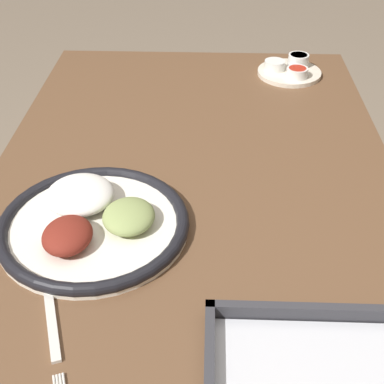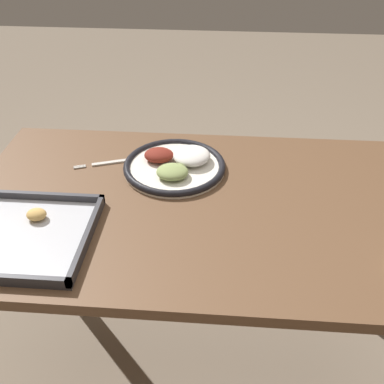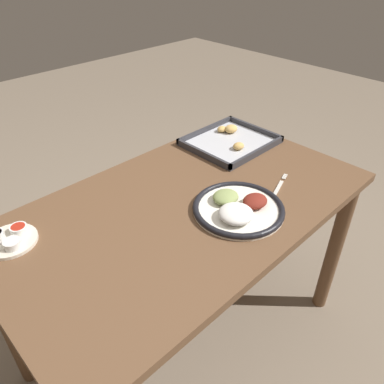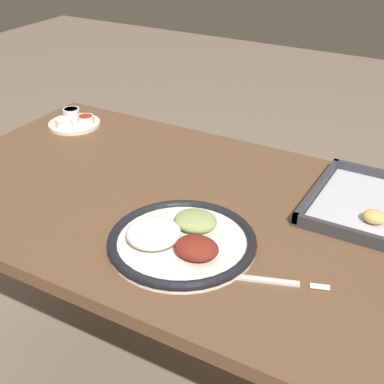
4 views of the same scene
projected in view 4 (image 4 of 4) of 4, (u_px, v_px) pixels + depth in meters
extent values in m
cube|color=brown|center=(182.00, 206.00, 1.21)|extent=(1.25, 0.72, 0.03)
cylinder|color=brown|center=(87.00, 212.00, 1.87)|extent=(0.06, 0.06, 0.70)
cylinder|color=white|center=(182.00, 243.00, 1.05)|extent=(0.29, 0.29, 0.01)
torus|color=black|center=(182.00, 241.00, 1.05)|extent=(0.29, 0.29, 0.02)
ellipsoid|color=white|center=(153.00, 233.00, 1.04)|extent=(0.11, 0.11, 0.04)
ellipsoid|color=maroon|center=(197.00, 248.00, 1.00)|extent=(0.09, 0.07, 0.03)
ellipsoid|color=#8C9E5B|center=(196.00, 221.00, 1.08)|extent=(0.09, 0.08, 0.03)
cube|color=silver|center=(251.00, 279.00, 0.96)|extent=(0.17, 0.07, 0.00)
cylinder|color=silver|center=(320.00, 289.00, 0.94)|extent=(0.03, 0.01, 0.00)
cylinder|color=silver|center=(320.00, 287.00, 0.94)|extent=(0.03, 0.01, 0.00)
cylinder|color=silver|center=(320.00, 286.00, 0.94)|extent=(0.03, 0.01, 0.00)
cylinder|color=silver|center=(320.00, 285.00, 0.95)|extent=(0.03, 0.01, 0.00)
cylinder|color=beige|center=(74.00, 124.00, 1.57)|extent=(0.15, 0.15, 0.01)
cylinder|color=silver|center=(86.00, 120.00, 1.56)|extent=(0.05, 0.05, 0.02)
cylinder|color=#B22819|center=(85.00, 117.00, 1.56)|extent=(0.04, 0.04, 0.01)
cylinder|color=silver|center=(71.00, 113.00, 1.59)|extent=(0.05, 0.05, 0.03)
cylinder|color=#593319|center=(71.00, 110.00, 1.59)|extent=(0.04, 0.04, 0.01)
cylinder|color=silver|center=(64.00, 123.00, 1.54)|extent=(0.05, 0.05, 0.02)
cylinder|color=#51992D|center=(64.00, 120.00, 1.54)|extent=(0.04, 0.04, 0.01)
cube|color=#333338|center=(377.00, 241.00, 1.04)|extent=(0.34, 0.01, 0.02)
cube|color=#333338|center=(317.00, 189.00, 1.22)|extent=(0.01, 0.30, 0.02)
ellipsoid|color=tan|center=(374.00, 217.00, 1.10)|extent=(0.05, 0.04, 0.03)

